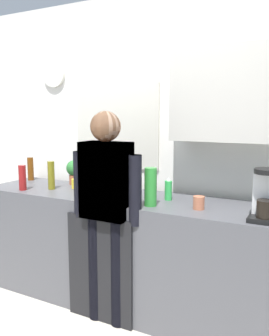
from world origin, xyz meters
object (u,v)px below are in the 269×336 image
object	(u,v)px
potted_plant	(74,171)
dish_soap	(168,190)
bottle_dark_sauce	(124,184)
coffee_maker	(267,197)
person_at_sink	(106,201)
bottle_olive_oil	(51,175)
cup_terracotta_mug	(199,203)
bottle_amber_beer	(31,169)
bottle_clear_soda	(151,187)
person_guest	(106,201)
cup_yellow_cup	(76,184)
bottle_red_vinegar	(22,178)

from	to	relation	value
potted_plant	dish_soap	bearing A→B (deg)	-8.94
potted_plant	bottle_dark_sauce	bearing A→B (deg)	-14.06
coffee_maker	person_at_sink	bearing A→B (deg)	-172.18
bottle_olive_oil	cup_terracotta_mug	distance (m)	1.36
dish_soap	person_at_sink	size ratio (longest dim) A/B	0.11
cup_terracotta_mug	person_at_sink	bearing A→B (deg)	-162.50
person_at_sink	bottle_amber_beer	bearing A→B (deg)	149.78
bottle_clear_soda	potted_plant	bearing A→B (deg)	158.46
cup_terracotta_mug	bottle_clear_soda	bearing A→B (deg)	-167.46
bottle_clear_soda	bottle_olive_oil	xyz separation A→B (m)	(-1.02, 0.11, -0.02)
person_at_sink	cup_terracotta_mug	bearing A→B (deg)	9.03
coffee_maker	person_guest	distance (m)	1.11
bottle_amber_beer	potted_plant	bearing A→B (deg)	3.46
coffee_maker	person_guest	bearing A→B (deg)	-172.18
coffee_maker	dish_soap	world-z (taller)	coffee_maker
potted_plant	person_at_sink	bearing A→B (deg)	-36.88
bottle_dark_sauce	cup_terracotta_mug	bearing A→B (deg)	-12.60
bottle_dark_sauce	person_guest	xyz separation A→B (m)	(0.05, -0.36, -0.06)
bottle_amber_beer	cup_terracotta_mug	xyz separation A→B (m)	(1.84, -0.28, -0.07)
bottle_amber_beer	dish_soap	bearing A→B (deg)	-4.79
bottle_amber_beer	dish_soap	world-z (taller)	bottle_amber_beer
bottle_dark_sauce	cup_terracotta_mug	xyz separation A→B (m)	(0.69, -0.15, -0.04)
bottle_clear_soda	person_at_sink	world-z (taller)	person_at_sink
cup_yellow_cup	person_guest	xyz separation A→B (m)	(0.56, -0.37, -0.01)
bottle_olive_oil	person_guest	bearing A→B (deg)	-17.97
bottle_amber_beer	potted_plant	xyz separation A→B (m)	(0.52, 0.03, 0.02)
dish_soap	potted_plant	bearing A→B (deg)	171.06
potted_plant	person_guest	world-z (taller)	person_guest
bottle_dark_sauce	cup_yellow_cup	size ratio (longest dim) A/B	2.12
coffee_maker	bottle_clear_soda	distance (m)	0.80
bottle_red_vinegar	bottle_olive_oil	distance (m)	0.25
potted_plant	dish_soap	size ratio (longest dim) A/B	1.28
potted_plant	coffee_maker	bearing A→B (deg)	-11.52
potted_plant	person_guest	distance (m)	0.86
bottle_clear_soda	bottle_red_vinegar	bearing A→B (deg)	-178.32
bottle_amber_beer	potted_plant	size ratio (longest dim) A/B	1.00
bottle_red_vinegar	bottle_clear_soda	xyz separation A→B (m)	(1.22, 0.04, 0.03)
bottle_red_vinegar	potted_plant	size ratio (longest dim) A/B	0.96
dish_soap	person_at_sink	bearing A→B (deg)	-134.27
bottle_amber_beer	cup_terracotta_mug	world-z (taller)	bottle_amber_beer
bottle_olive_oil	person_at_sink	bearing A→B (deg)	-17.97
bottle_amber_beer	coffee_maker	bearing A→B (deg)	-8.18
dish_soap	bottle_clear_soda	bearing A→B (deg)	-101.13
bottle_olive_oil	cup_terracotta_mug	bearing A→B (deg)	-1.43
dish_soap	cup_terracotta_mug	bearing A→B (deg)	-27.11
potted_plant	cup_yellow_cup	bearing A→B (deg)	-49.84
cup_terracotta_mug	bottle_red_vinegar	bearing A→B (deg)	-175.92
cup_yellow_cup	bottle_red_vinegar	bearing A→B (deg)	-142.85
bottle_dark_sauce	bottle_olive_oil	xyz separation A→B (m)	(-0.67, -0.12, 0.03)
cup_yellow_cup	bottle_amber_beer	bearing A→B (deg)	169.83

